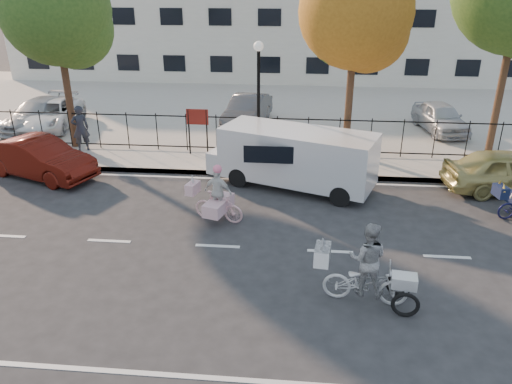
# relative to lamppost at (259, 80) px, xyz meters

# --- Properties ---
(ground) EXTENTS (120.00, 120.00, 0.00)m
(ground) POSITION_rel_lamppost_xyz_m (-0.50, -6.80, -3.11)
(ground) COLOR #333334
(road_markings) EXTENTS (60.00, 9.52, 0.01)m
(road_markings) POSITION_rel_lamppost_xyz_m (-0.50, -6.80, -3.11)
(road_markings) COLOR silver
(road_markings) RESTS_ON ground
(curb) EXTENTS (60.00, 0.10, 0.15)m
(curb) POSITION_rel_lamppost_xyz_m (-0.50, -1.75, -3.04)
(curb) COLOR #A8A399
(curb) RESTS_ON ground
(sidewalk) EXTENTS (60.00, 2.20, 0.15)m
(sidewalk) POSITION_rel_lamppost_xyz_m (-0.50, -0.70, -3.04)
(sidewalk) COLOR #A8A399
(sidewalk) RESTS_ON ground
(parking_lot) EXTENTS (60.00, 15.60, 0.15)m
(parking_lot) POSITION_rel_lamppost_xyz_m (-0.50, 8.20, -3.04)
(parking_lot) COLOR #A8A399
(parking_lot) RESTS_ON ground
(iron_fence) EXTENTS (58.00, 0.06, 1.50)m
(iron_fence) POSITION_rel_lamppost_xyz_m (-0.50, 0.40, -2.21)
(iron_fence) COLOR black
(iron_fence) RESTS_ON sidewalk
(building) EXTENTS (34.00, 10.00, 6.00)m
(building) POSITION_rel_lamppost_xyz_m (-0.50, 18.20, -0.11)
(building) COLOR silver
(building) RESTS_ON ground
(lamppost) EXTENTS (0.36, 0.36, 4.33)m
(lamppost) POSITION_rel_lamppost_xyz_m (0.00, 0.00, 0.00)
(lamppost) COLOR black
(lamppost) RESTS_ON sidewalk
(street_sign) EXTENTS (0.85, 0.06, 1.80)m
(street_sign) POSITION_rel_lamppost_xyz_m (-2.35, 0.00, -1.70)
(street_sign) COLOR black
(street_sign) RESTS_ON sidewalk
(zebra_trike) EXTENTS (2.27, 1.01, 1.94)m
(zebra_trike) POSITION_rel_lamppost_xyz_m (3.15, -8.89, -2.36)
(zebra_trike) COLOR silver
(zebra_trike) RESTS_ON ground
(unicorn_bike) EXTENTS (1.79, 1.29, 1.76)m
(unicorn_bike) POSITION_rel_lamppost_xyz_m (-0.73, -5.30, -2.46)
(unicorn_bike) COLOR #FFC2C6
(unicorn_bike) RESTS_ON ground
(white_van) EXTENTS (6.04, 3.53, 1.98)m
(white_van) POSITION_rel_lamppost_xyz_m (1.43, -2.55, -2.02)
(white_van) COLOR white
(white_van) RESTS_ON ground
(red_sedan) EXTENTS (4.49, 2.91, 1.40)m
(red_sedan) POSITION_rel_lamppost_xyz_m (-7.55, -2.49, -2.41)
(red_sedan) COLOR #4E1009
(red_sedan) RESTS_ON ground
(gold_sedan) EXTENTS (4.35, 2.14, 1.43)m
(gold_sedan) POSITION_rel_lamppost_xyz_m (8.51, -2.30, -2.40)
(gold_sedan) COLOR tan
(gold_sedan) RESTS_ON ground
(pedestrian) EXTENTS (0.80, 0.73, 1.83)m
(pedestrian) POSITION_rel_lamppost_xyz_m (-7.06, 0.00, -2.05)
(pedestrian) COLOR black
(pedestrian) RESTS_ON sidewalk
(lot_car_a) EXTENTS (2.40, 4.61, 1.28)m
(lot_car_a) POSITION_rel_lamppost_xyz_m (-10.30, 2.91, -2.32)
(lot_car_a) COLOR #A0A4A8
(lot_car_a) RESTS_ON parking_lot
(lot_car_b) EXTENTS (2.49, 4.63, 1.24)m
(lot_car_b) POSITION_rel_lamppost_xyz_m (-9.77, 2.95, -2.34)
(lot_car_b) COLOR white
(lot_car_b) RESTS_ON parking_lot
(lot_car_c) EXTENTS (2.13, 4.29, 1.35)m
(lot_car_c) POSITION_rel_lamppost_xyz_m (-0.89, 4.23, -2.29)
(lot_car_c) COLOR #44474B
(lot_car_c) RESTS_ON parking_lot
(lot_car_d) EXTENTS (2.14, 3.97, 1.28)m
(lot_car_d) POSITION_rel_lamppost_xyz_m (7.79, 4.01, -2.32)
(lot_car_d) COLOR #B7BBBF
(lot_car_d) RESTS_ON parking_lot
(tree_west) EXTENTS (4.08, 4.08, 7.47)m
(tree_west) POSITION_rel_lamppost_xyz_m (-7.45, 0.56, 2.12)
(tree_west) COLOR #442D1D
(tree_west) RESTS_ON ground
(tree_mid) EXTENTS (4.08, 4.08, 7.49)m
(tree_mid) POSITION_rel_lamppost_xyz_m (3.54, 0.73, 2.13)
(tree_mid) COLOR #442D1D
(tree_mid) RESTS_ON ground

